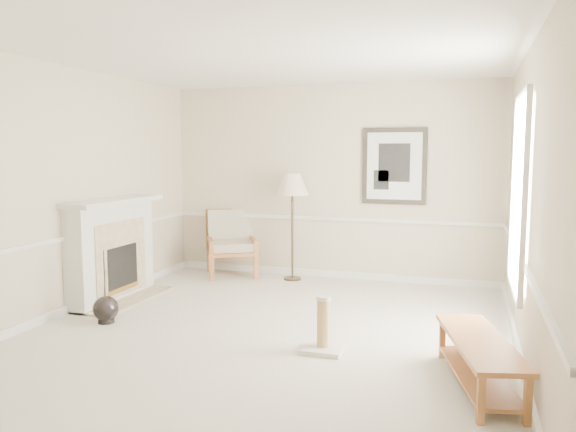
# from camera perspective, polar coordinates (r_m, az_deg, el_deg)

# --- Properties ---
(ground) EXTENTS (5.50, 5.50, 0.00)m
(ground) POSITION_cam_1_polar(r_m,az_deg,el_deg) (6.12, -2.01, -11.59)
(ground) COLOR silver
(ground) RESTS_ON ground
(room) EXTENTS (5.04, 5.54, 2.92)m
(room) POSITION_cam_1_polar(r_m,az_deg,el_deg) (5.84, -0.55, 6.17)
(room) COLOR beige
(room) RESTS_ON ground
(fireplace) EXTENTS (0.64, 1.64, 1.31)m
(fireplace) POSITION_cam_1_polar(r_m,az_deg,el_deg) (7.56, -17.37, -3.38)
(fireplace) COLOR white
(fireplace) RESTS_ON ground
(floor_vase) EXTENTS (0.28, 0.28, 0.83)m
(floor_vase) POSITION_cam_1_polar(r_m,az_deg,el_deg) (6.67, -18.03, -9.02)
(floor_vase) COLOR black
(floor_vase) RESTS_ON ground
(armchair) EXTENTS (1.05, 1.07, 1.00)m
(armchair) POSITION_cam_1_polar(r_m,az_deg,el_deg) (8.81, -5.81, -2.41)
(armchair) COLOR #A76635
(armchair) RESTS_ON ground
(floor_lamp) EXTENTS (0.51, 0.51, 1.59)m
(floor_lamp) POSITION_cam_1_polar(r_m,az_deg,el_deg) (8.26, 0.46, 2.94)
(floor_lamp) COLOR black
(floor_lamp) RESTS_ON ground
(bench) EXTENTS (0.76, 1.46, 0.40)m
(bench) POSITION_cam_1_polar(r_m,az_deg,el_deg) (4.92, 18.86, -13.23)
(bench) COLOR #A76635
(bench) RESTS_ON ground
(scratching_post) EXTENTS (0.39, 0.39, 0.54)m
(scratching_post) POSITION_cam_1_polar(r_m,az_deg,el_deg) (5.50, 3.59, -11.85)
(scratching_post) COLOR beige
(scratching_post) RESTS_ON ground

